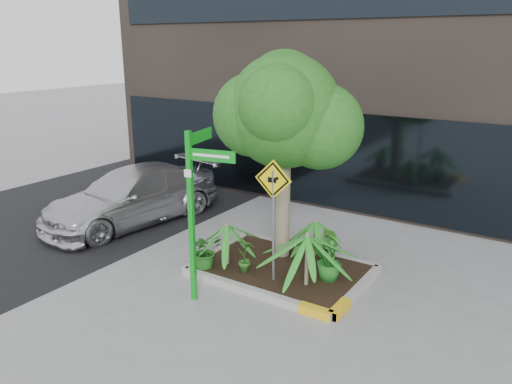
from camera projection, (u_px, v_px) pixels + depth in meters
The scene contains 14 objects.
ground at pixel (265, 276), 9.84m from camera, with size 80.00×80.00×0.00m, color gray.
asphalt_road at pixel (58, 216), 13.23m from camera, with size 7.00×80.00×0.01m, color black.
planter at pixel (283, 269), 9.91m from camera, with size 3.35×2.36×0.15m.
tree at pixel (285, 111), 9.65m from camera, with size 2.88×2.55×4.31m.
palm_front at pixel (308, 236), 8.92m from camera, with size 1.15×1.15×1.27m.
palm_left at pixel (227, 225), 9.84m from camera, with size 0.98×0.98×1.09m.
palm_back at pixel (316, 221), 10.24m from camera, with size 0.91×0.91×1.01m.
parked_car at pixel (132, 196), 12.66m from camera, with size 1.94×4.76×1.38m, color silver.
shrub_a at pixel (205, 250), 9.80m from camera, with size 0.64×0.64×0.71m, color #21601B.
shrub_b at pixel (329, 259), 9.28m from camera, with size 0.47×0.47×0.83m, color #227223.
shrub_c at pixel (245, 254), 9.58m from camera, with size 0.39×0.39×0.75m, color #2C641F.
shrub_d at pixel (330, 243), 10.17m from camera, with size 0.38×0.38×0.70m, color #2C631C.
street_sign_post at pixel (195, 198), 8.47m from camera, with size 1.01×0.89×3.05m.
cattle_sign at pixel (273, 201), 8.89m from camera, with size 0.71×0.12×2.33m.
Camera 1 is at (4.72, -7.61, 4.42)m, focal length 35.00 mm.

